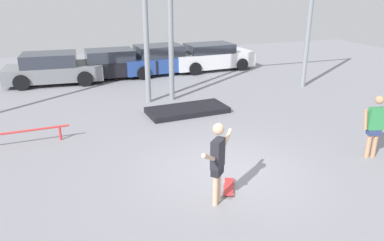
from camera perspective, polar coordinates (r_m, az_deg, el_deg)
name	(u,v)px	position (r m, az deg, el deg)	size (l,w,h in m)	color
ground_plane	(227,173)	(9.16, 5.35, -8.02)	(36.00, 36.00, 0.00)	gray
skateboarder	(218,159)	(7.53, 3.92, -5.89)	(1.09, 1.08, 1.78)	#DBAD89
skateboard	(229,187)	(8.49, 5.63, -10.00)	(0.54, 0.79, 0.08)	red
manual_pad	(187,110)	(13.25, -0.71, 1.60)	(2.81, 1.29, 0.19)	black
grind_rail	(13,134)	(11.55, -25.59, -1.93)	(3.00, 0.23, 0.45)	red
parked_car_grey	(53,69)	(18.18, -20.40, 7.38)	(4.34, 2.18, 1.39)	slate
parked_car_black	(113,64)	(18.54, -11.98, 8.38)	(4.00, 1.88, 1.36)	black
parked_car_blue	(161,60)	(19.08, -4.68, 9.17)	(4.19, 2.20, 1.44)	#284793
parked_car_white	(212,57)	(19.95, 2.99, 9.65)	(4.39, 2.06, 1.37)	white
bystander	(375,124)	(10.65, 26.14, -0.47)	(0.71, 0.29, 1.69)	tan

